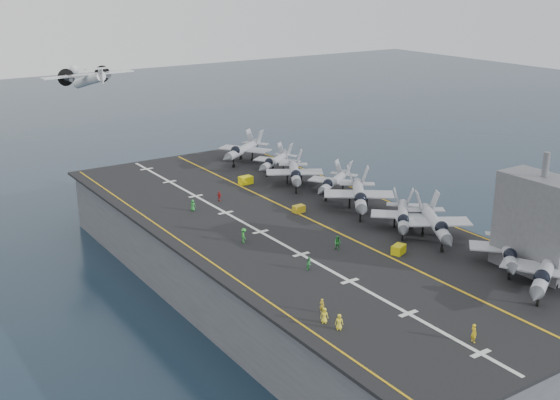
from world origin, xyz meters
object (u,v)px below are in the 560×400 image
transport_plane (89,80)px  island_superstructure (540,213)px  fighter_jet_0 (546,270)px  tow_cart_a (399,249)px

transport_plane → island_superstructure: bearing=-76.1°
fighter_jet_0 → tow_cart_a: size_ratio=7.77×
fighter_jet_0 → transport_plane: size_ratio=0.88×
tow_cart_a → transport_plane: (-12.69, 79.60, 13.34)m
island_superstructure → transport_plane: (-22.95, 92.78, 6.44)m
fighter_jet_0 → tow_cart_a: 18.83m
island_superstructure → fighter_jet_0: bearing=-132.2°
fighter_jet_0 → tow_cart_a: bearing=109.3°
island_superstructure → fighter_jet_0: island_superstructure is taller
fighter_jet_0 → tow_cart_a: (-6.19, 17.66, -2.04)m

